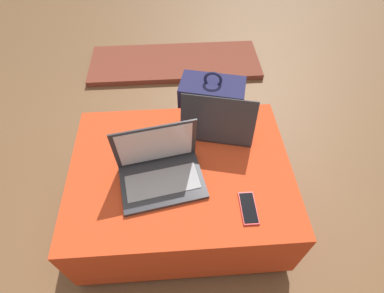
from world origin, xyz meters
TOP-DOWN VIEW (x-y plane):
  - ground_plane at (0.00, 0.00)m, footprint 14.00×14.00m
  - ottoman at (0.00, 0.00)m, footprint 1.01×0.77m
  - laptop_near at (-0.09, -0.04)m, footprint 0.40×0.31m
  - laptop_far at (0.20, 0.21)m, footprint 0.39×0.31m
  - cell_phone at (0.27, -0.23)m, footprint 0.06×0.15m
  - backpack at (0.20, 0.51)m, footprint 0.40×0.32m
  - fireplace_hearth at (0.00, 1.35)m, footprint 1.40×0.50m

SIDE VIEW (x-z plane):
  - ground_plane at x=0.00m, z-range 0.00..0.00m
  - fireplace_hearth at x=0.00m, z-range 0.00..0.04m
  - ottoman at x=0.00m, z-range 0.00..0.41m
  - backpack at x=0.20m, z-range -0.05..0.50m
  - cell_phone at x=0.27m, z-range 0.41..0.42m
  - laptop_far at x=0.20m, z-range 0.34..0.58m
  - laptop_near at x=-0.09m, z-range 0.33..0.59m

